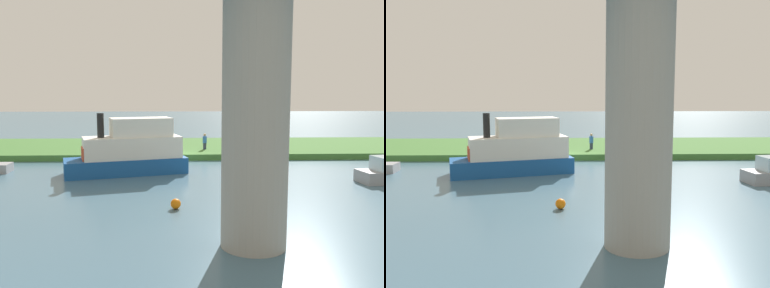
% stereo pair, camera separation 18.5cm
% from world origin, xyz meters
% --- Properties ---
extents(ground_plane, '(160.00, 160.00, 0.00)m').
position_xyz_m(ground_plane, '(0.00, 0.00, 0.00)').
color(ground_plane, '#476B7F').
extents(grassy_bank, '(80.00, 12.00, 0.50)m').
position_xyz_m(grassy_bank, '(0.00, -6.00, 0.25)').
color(grassy_bank, '#427533').
rests_on(grassy_bank, ground).
extents(bridge_pylon, '(2.39, 2.39, 9.61)m').
position_xyz_m(bridge_pylon, '(-2.99, 18.96, 4.81)').
color(bridge_pylon, '#9E998E').
rests_on(bridge_pylon, ground).
extents(person_on_bank, '(0.47, 0.47, 1.39)m').
position_xyz_m(person_on_bank, '(-2.71, -3.14, 1.20)').
color(person_on_bank, '#2D334C').
rests_on(person_on_bank, grassy_bank).
extents(mooring_post, '(0.20, 0.20, 0.96)m').
position_xyz_m(mooring_post, '(-8.60, -0.55, 0.98)').
color(mooring_post, brown).
rests_on(mooring_post, grassy_bank).
extents(pontoon_yellow, '(8.57, 4.80, 4.16)m').
position_xyz_m(pontoon_yellow, '(2.98, 5.06, 1.54)').
color(pontoon_yellow, '#195199').
rests_on(pontoon_yellow, ground).
extents(marker_buoy, '(0.50, 0.50, 0.50)m').
position_xyz_m(marker_buoy, '(-0.16, 13.97, 0.25)').
color(marker_buoy, orange).
rests_on(marker_buoy, ground).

